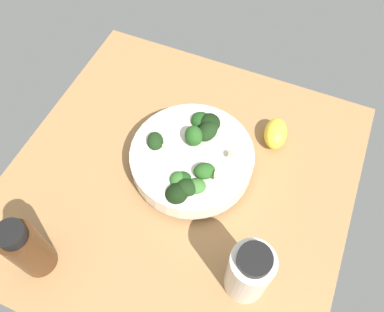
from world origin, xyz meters
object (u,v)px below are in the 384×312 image
Objects in this scene: bowl_of_broccoli at (192,158)px; bottle_tall at (249,272)px; lemon_wedge at (275,133)px; bottle_short at (27,249)px.

bottle_tall reaches higher than bowl_of_broccoli.
lemon_wedge is at bearing -136.04° from bowl_of_broccoli.
bottle_short is (29.10, 38.98, 4.20)cm from lemon_wedge.
bowl_of_broccoli is 1.68× the size of bottle_tall.
bottle_tall is at bearing -163.10° from bottle_short.
lemon_wedge is 0.49× the size of bottle_short.
bottle_tall is 0.99× the size of bottle_short.
bowl_of_broccoli is 1.66× the size of bottle_short.
bottle_tall is at bearing 134.21° from bowl_of_broccoli.
bottle_short is (16.42, 26.76, 3.02)cm from bowl_of_broccoli.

